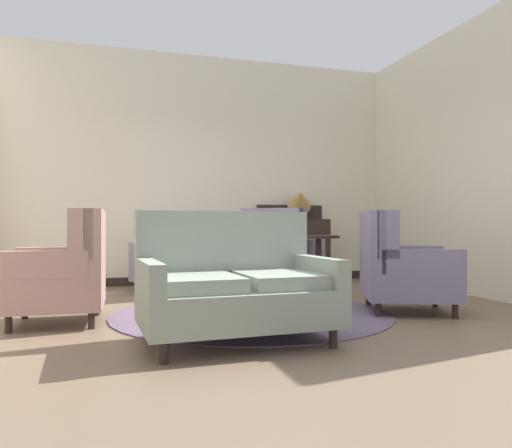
{
  "coord_description": "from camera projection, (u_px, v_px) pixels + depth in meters",
  "views": [
    {
      "loc": [
        -1.31,
        -4.23,
        0.85
      ],
      "look_at": [
        0.06,
        0.34,
        0.86
      ],
      "focal_mm": 34.48,
      "sensor_mm": 36.0,
      "label": 1
    }
  ],
  "objects": [
    {
      "name": "baseboard_back",
      "position": [
        202.0,
        279.0,
        7.2
      ],
      "size": [
        5.84,
        0.03,
        0.12
      ],
      "primitive_type": "cube",
      "color": "black",
      "rests_on": "ground"
    },
    {
      "name": "wall_back",
      "position": [
        202.0,
        170.0,
        7.26
      ],
      "size": [
        6.0,
        0.08,
        3.35
      ],
      "primitive_type": "cube",
      "color": "beige",
      "rests_on": "ground"
    },
    {
      "name": "gramophone",
      "position": [
        299.0,
        202.0,
        7.28
      ],
      "size": [
        0.47,
        0.54,
        0.53
      ],
      "color": "black",
      "rests_on": "sideboard"
    },
    {
      "name": "armchair_foreground_right",
      "position": [
        281.0,
        258.0,
        6.05
      ],
      "size": [
        1.15,
        1.14,
        1.05
      ],
      "rotation": [
        0.0,
        0.0,
        2.35
      ],
      "color": "slate",
      "rests_on": "ground"
    },
    {
      "name": "porcelain_vase",
      "position": [
        234.0,
        244.0,
        4.9
      ],
      "size": [
        0.15,
        0.15,
        0.32
      ],
      "color": "beige",
      "rests_on": "coffee_table"
    },
    {
      "name": "armchair_back_corner",
      "position": [
        176.0,
        260.0,
        6.11
      ],
      "size": [
        1.06,
        1.12,
        0.97
      ],
      "rotation": [
        0.0,
        0.0,
        3.57
      ],
      "color": "slate",
      "rests_on": "ground"
    },
    {
      "name": "sideboard",
      "position": [
        293.0,
        247.0,
        7.35
      ],
      "size": [
        1.05,
        0.36,
        1.16
      ],
      "color": "black",
      "rests_on": "ground"
    },
    {
      "name": "wall_right",
      "position": [
        463.0,
        159.0,
        6.11
      ],
      "size": [
        0.08,
        4.13,
        3.35
      ],
      "primitive_type": "cube",
      "color": "beige",
      "rests_on": "ground"
    },
    {
      "name": "side_table",
      "position": [
        319.0,
        261.0,
        5.64
      ],
      "size": [
        0.48,
        0.48,
        0.74
      ],
      "color": "black",
      "rests_on": "ground"
    },
    {
      "name": "armchair_beside_settee",
      "position": [
        399.0,
        269.0,
        4.84
      ],
      "size": [
        1.09,
        1.08,
        0.99
      ],
      "rotation": [
        0.0,
        0.0,
        7.47
      ],
      "color": "slate",
      "rests_on": "ground"
    },
    {
      "name": "armchair_far_left",
      "position": [
        66.0,
        274.0,
        4.27
      ],
      "size": [
        0.81,
        0.81,
        0.99
      ],
      "rotation": [
        0.0,
        0.0,
        4.68
      ],
      "color": "tan",
      "rests_on": "ground"
    },
    {
      "name": "ground",
      "position": [
        261.0,
        320.0,
        4.42
      ],
      "size": [
        8.27,
        8.27,
        0.0
      ],
      "primitive_type": "plane",
      "color": "brown"
    },
    {
      "name": "settee",
      "position": [
        235.0,
        287.0,
        3.59
      ],
      "size": [
        1.41,
        0.92,
        0.96
      ],
      "rotation": [
        0.0,
        0.0,
        0.05
      ],
      "color": "gray",
      "rests_on": "ground"
    },
    {
      "name": "coffee_table",
      "position": [
        237.0,
        269.0,
        4.85
      ],
      "size": [
        0.81,
        0.81,
        0.53
      ],
      "color": "black",
      "rests_on": "ground"
    },
    {
      "name": "area_rug",
      "position": [
        251.0,
        313.0,
        4.71
      ],
      "size": [
        2.66,
        2.66,
        0.01
      ],
      "primitive_type": "cylinder",
      "color": "#5B4C60",
      "rests_on": "ground"
    }
  ]
}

